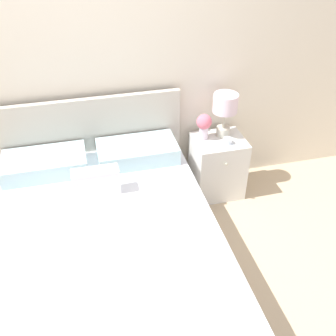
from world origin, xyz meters
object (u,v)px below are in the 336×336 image
teacup (228,141)px  table_lamp (225,107)px  bed (106,247)px  flower_vase (204,124)px  nightstand (217,166)px

teacup → table_lamp: bearing=86.6°
bed → teacup: 1.35m
flower_vase → nightstand: bearing=-22.9°
table_lamp → flower_vase: table_lamp is taller
nightstand → flower_vase: size_ratio=2.46×
table_lamp → nightstand: bearing=-128.0°
bed → teacup: bed is taller
table_lamp → flower_vase: (-0.18, -0.01, -0.14)m
flower_vase → bed: bearing=-140.7°
table_lamp → teacup: 0.29m
bed → flower_vase: size_ratio=8.89×
bed → flower_vase: bearing=39.3°
nightstand → table_lamp: 0.56m
table_lamp → teacup: bearing=-93.4°
table_lamp → flower_vase: size_ratio=1.70×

